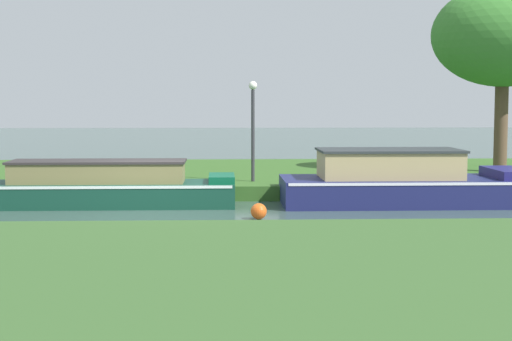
% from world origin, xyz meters
% --- Properties ---
extents(ground_plane, '(120.00, 120.00, 0.00)m').
position_xyz_m(ground_plane, '(0.00, 0.00, 0.00)').
color(ground_plane, '#3B524A').
extents(riverbank_far, '(72.00, 10.00, 0.40)m').
position_xyz_m(riverbank_far, '(0.00, 7.00, 0.20)').
color(riverbank_far, '#335C22').
rests_on(riverbank_far, ground_plane).
extents(riverbank_near, '(72.00, 10.00, 0.40)m').
position_xyz_m(riverbank_near, '(0.00, -9.00, 0.20)').
color(riverbank_near, '#355928').
rests_on(riverbank_near, ground_plane).
extents(forest_barge, '(6.57, 1.74, 1.18)m').
position_xyz_m(forest_barge, '(-1.35, 1.20, 0.50)').
color(forest_barge, '#133E2F').
rests_on(forest_barge, ground_plane).
extents(navy_narrowboat, '(6.33, 2.41, 1.44)m').
position_xyz_m(navy_narrowboat, '(6.29, 1.20, 0.59)').
color(navy_narrowboat, navy).
rests_on(navy_narrowboat, ground_plane).
extents(willow_tree_left, '(4.59, 3.93, 5.99)m').
position_xyz_m(willow_tree_left, '(10.59, 6.08, 4.73)').
color(willow_tree_left, brown).
rests_on(willow_tree_left, riverbank_far).
extents(lamp_post, '(0.24, 0.24, 2.84)m').
position_xyz_m(lamp_post, '(2.50, 3.39, 2.19)').
color(lamp_post, '#333338').
rests_on(lamp_post, riverbank_far).
extents(mooring_post_near, '(0.17, 0.17, 0.59)m').
position_xyz_m(mooring_post_near, '(-1.50, 2.62, 0.70)').
color(mooring_post_near, brown).
rests_on(mooring_post_near, riverbank_far).
extents(channel_buoy, '(0.37, 0.37, 0.37)m').
position_xyz_m(channel_buoy, '(2.45, -1.27, 0.18)').
color(channel_buoy, '#E55919').
rests_on(channel_buoy, ground_plane).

